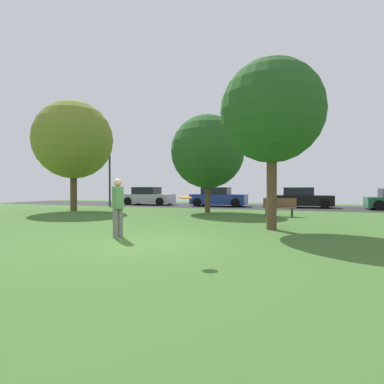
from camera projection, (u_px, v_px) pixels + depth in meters
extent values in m
plane|color=#3D6628|center=(145.00, 242.00, 8.05)|extent=(44.00, 44.00, 0.00)
cube|color=#28282B|center=(247.00, 206.00, 23.12)|extent=(44.00, 6.40, 0.01)
cylinder|color=brown|center=(207.00, 193.00, 17.78)|extent=(0.31, 0.31, 2.27)
sphere|color=#23511E|center=(208.00, 152.00, 17.74)|extent=(4.24, 4.24, 4.24)
cylinder|color=brown|center=(74.00, 188.00, 19.11)|extent=(0.41, 0.41, 2.75)
sphere|color=olive|center=(73.00, 140.00, 19.06)|extent=(4.81, 4.81, 4.81)
cylinder|color=brown|center=(272.00, 185.00, 10.48)|extent=(0.34, 0.34, 3.01)
sphere|color=#23511E|center=(272.00, 111.00, 10.44)|extent=(3.51, 3.51, 3.51)
cylinder|color=slate|center=(120.00, 223.00, 8.89)|extent=(0.14, 0.14, 0.84)
cylinder|color=slate|center=(115.00, 223.00, 8.79)|extent=(0.14, 0.14, 0.84)
cube|color=#51894C|center=(118.00, 197.00, 8.83)|extent=(0.39, 0.36, 0.63)
sphere|color=tan|center=(118.00, 183.00, 8.82)|extent=(0.23, 0.23, 0.23)
cylinder|color=orange|center=(185.00, 198.00, 6.21)|extent=(0.38, 0.38, 0.04)
cube|color=#B7B7BC|center=(149.00, 198.00, 25.47)|extent=(4.11, 1.82, 0.73)
cube|color=black|center=(147.00, 191.00, 25.52)|extent=(1.97, 1.60, 0.58)
cylinder|color=black|center=(169.00, 201.00, 25.84)|extent=(0.64, 0.22, 0.64)
cylinder|color=black|center=(160.00, 202.00, 24.13)|extent=(0.64, 0.22, 0.64)
cylinder|color=black|center=(139.00, 200.00, 26.81)|extent=(0.64, 0.22, 0.64)
cylinder|color=black|center=(128.00, 201.00, 25.09)|extent=(0.64, 0.22, 0.64)
cube|color=#233893|center=(219.00, 199.00, 23.49)|extent=(4.19, 1.79, 0.76)
cube|color=black|center=(216.00, 191.00, 23.55)|extent=(2.01, 1.58, 0.53)
cylinder|color=black|center=(240.00, 202.00, 23.85)|extent=(0.64, 0.22, 0.64)
cylinder|color=black|center=(235.00, 203.00, 22.16)|extent=(0.64, 0.22, 0.64)
cylinder|color=black|center=(204.00, 201.00, 24.83)|extent=(0.64, 0.22, 0.64)
cylinder|color=black|center=(197.00, 202.00, 23.14)|extent=(0.64, 0.22, 0.64)
cube|color=black|center=(302.00, 200.00, 22.07)|extent=(4.21, 1.73, 0.72)
cube|color=black|center=(299.00, 191.00, 22.13)|extent=(2.02, 1.53, 0.56)
cylinder|color=black|center=(323.00, 203.00, 22.40)|extent=(0.64, 0.22, 0.64)
cylinder|color=black|center=(325.00, 204.00, 20.77)|extent=(0.64, 0.22, 0.64)
cylinder|color=black|center=(281.00, 202.00, 23.39)|extent=(0.64, 0.22, 0.64)
cylinder|color=black|center=(280.00, 203.00, 21.75)|extent=(0.64, 0.22, 0.64)
cylinder|color=black|center=(373.00, 204.00, 20.83)|extent=(0.64, 0.22, 0.64)
cylinder|color=black|center=(379.00, 205.00, 19.11)|extent=(0.64, 0.22, 0.64)
cube|color=brown|center=(279.00, 207.00, 15.15)|extent=(1.60, 0.44, 0.06)
cube|color=brown|center=(280.00, 202.00, 15.34)|extent=(1.60, 0.06, 0.40)
cube|color=#333338|center=(292.00, 212.00, 14.96)|extent=(0.10, 0.40, 0.45)
cube|color=#333338|center=(267.00, 212.00, 15.36)|extent=(0.10, 0.40, 0.45)
cylinder|color=#2D2D33|center=(110.00, 176.00, 22.70)|extent=(0.14, 0.14, 4.50)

